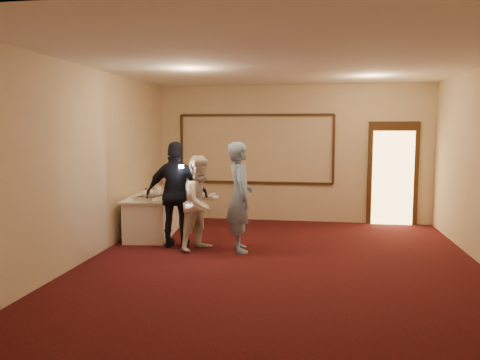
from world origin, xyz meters
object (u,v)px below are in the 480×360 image
object	(u,v)px
woman	(201,203)
pavlova_tray	(151,195)
man	(240,197)
plate_stack_a	(157,190)
tart	(157,195)
buffet_table	(156,213)
guest	(177,195)
cupcake_stand	(161,181)
plate_stack_b	(169,189)

from	to	relation	value
woman	pavlova_tray	bearing A→B (deg)	102.04
pavlova_tray	man	xyz separation A→B (m)	(1.67, -0.34, 0.06)
plate_stack_a	tart	size ratio (longest dim) A/B	0.59
buffet_table	guest	xyz separation A→B (m)	(0.74, -1.01, 0.53)
buffet_table	tart	world-z (taller)	tart
cupcake_stand	man	bearing A→B (deg)	-45.16
cupcake_stand	tart	size ratio (longest dim) A/B	1.50
guest	cupcake_stand	bearing A→B (deg)	-68.34
plate_stack_b	woman	world-z (taller)	woman
pavlova_tray	woman	world-z (taller)	woman
buffet_table	tart	bearing A→B (deg)	-64.66
woman	guest	bearing A→B (deg)	107.14
cupcake_stand	man	xyz separation A→B (m)	(2.05, -2.06, -0.01)
pavlova_tray	man	size ratio (longest dim) A/B	0.35
tart	guest	world-z (taller)	guest
buffet_table	tart	xyz separation A→B (m)	(0.15, -0.31, 0.41)
plate_stack_a	woman	bearing A→B (deg)	-46.32
plate_stack_b	man	distance (m)	2.18
man	plate_stack_a	bearing A→B (deg)	39.25
guest	woman	bearing A→B (deg)	161.90
pavlova_tray	plate_stack_a	bearing A→B (deg)	101.91
pavlova_tray	plate_stack_b	size ratio (longest dim) A/B	3.47
pavlova_tray	plate_stack_a	size ratio (longest dim) A/B	3.73
plate_stack_b	guest	size ratio (longest dim) A/B	0.10
plate_stack_a	cupcake_stand	bearing A→B (deg)	103.04
buffet_table	man	bearing A→B (deg)	-30.82
plate_stack_a	guest	bearing A→B (deg)	-56.89
woman	cupcake_stand	bearing A→B (deg)	65.22
pavlova_tray	tart	size ratio (longest dim) A/B	2.20
cupcake_stand	tart	distance (m)	1.32
buffet_table	plate_stack_b	bearing A→B (deg)	56.70
tart	buffet_table	bearing A→B (deg)	115.34
woman	plate_stack_b	bearing A→B (deg)	67.09
buffet_table	pavlova_tray	xyz separation A→B (m)	(0.19, -0.77, 0.47)
cupcake_stand	plate_stack_a	distance (m)	0.85
cupcake_stand	plate_stack_a	world-z (taller)	cupcake_stand
cupcake_stand	woman	distance (m)	2.50
woman	guest	xyz separation A→B (m)	(-0.46, 0.12, 0.12)
buffet_table	pavlova_tray	world-z (taller)	pavlova_tray
guest	pavlova_tray	bearing A→B (deg)	-27.17
man	guest	world-z (taller)	guest
plate_stack_a	plate_stack_b	size ratio (longest dim) A/B	0.93
man	plate_stack_b	bearing A→B (deg)	33.12
buffet_table	cupcake_stand	world-z (taller)	cupcake_stand
buffet_table	guest	bearing A→B (deg)	-53.61
plate_stack_a	man	world-z (taller)	man
man	guest	xyz separation A→B (m)	(-1.12, 0.10, 0.00)
cupcake_stand	woman	world-z (taller)	woman
plate_stack_b	woman	bearing A→B (deg)	-54.37
woman	man	bearing A→B (deg)	-57.40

